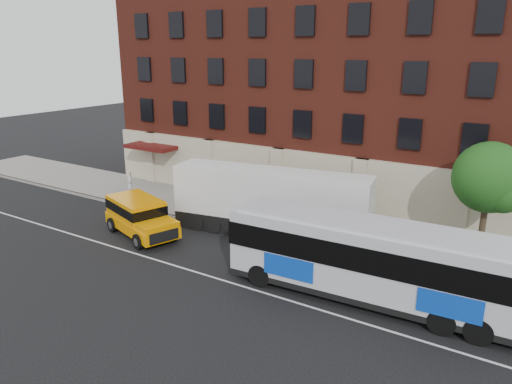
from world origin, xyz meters
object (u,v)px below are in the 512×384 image
Objects in this scene: city_bus at (376,260)px; street_tree at (490,180)px; shipping_container at (271,203)px; sign_pole at (131,187)px; yellow_suv at (139,215)px.

street_tree is at bearing 65.21° from city_bus.
city_bus is at bearing -29.56° from shipping_container.
sign_pole is 22.49m from street_tree.
sign_pole reaches higher than yellow_suv.
shipping_container is (6.56, 4.26, 0.69)m from yellow_suv.
shipping_container is (-7.98, 4.53, -0.06)m from city_bus.
shipping_container is at bearing 32.99° from yellow_suv.
shipping_container is (-11.23, -2.51, -2.47)m from street_tree.
yellow_suv is at bearing -147.01° from shipping_container.
sign_pole is at bearing -171.39° from street_tree.
street_tree is 0.46× the size of city_bus.
sign_pole is 0.19× the size of city_bus.
sign_pole is 19.16m from city_bus.
sign_pole is 0.40× the size of street_tree.
sign_pole is at bearing 141.04° from yellow_suv.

